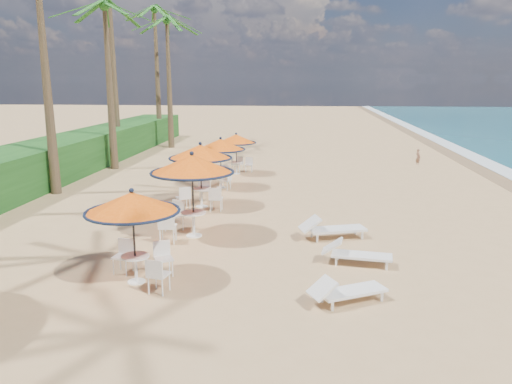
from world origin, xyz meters
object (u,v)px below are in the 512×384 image
lounger_near (345,290)px  station_1 (190,172)px  station_2 (201,160)px  lounger_far (331,228)px  station_3 (220,151)px  station_4 (237,144)px  station_0 (135,214)px  lounger_mid (354,253)px

lounger_near → station_1: bearing=107.8°
station_1 → station_2: station_1 is taller
station_2 → lounger_far: size_ratio=1.17×
station_3 → lounger_near: 12.36m
station_4 → lounger_near: station_4 is taller
station_4 → station_2: bearing=-93.4°
station_2 → station_3: bearing=87.5°
station_0 → station_3: bearing=89.0°
lounger_mid → lounger_far: 2.17m
station_1 → lounger_mid: (4.80, -1.93, -1.72)m
station_2 → station_4: bearing=86.6°
lounger_mid → lounger_far: size_ratio=0.88×
lounger_near → lounger_far: (-0.11, 4.49, 0.04)m
lounger_near → lounger_mid: (0.42, 2.39, 0.01)m
station_1 → lounger_mid: size_ratio=1.42×
station_4 → lounger_far: size_ratio=1.00×
station_2 → lounger_near: (4.81, -7.92, -1.52)m
station_3 → station_4: (0.26, 3.48, -0.12)m
station_3 → lounger_near: (4.66, -11.37, -1.38)m
lounger_near → lounger_far: size_ratio=0.85×
lounger_near → lounger_far: 4.50m
station_1 → lounger_near: (4.39, -4.32, -1.73)m
station_0 → station_3: size_ratio=1.01×
station_1 → lounger_near: size_ratio=1.46×
station_0 → lounger_mid: (5.27, 1.70, -1.39)m
station_1 → station_3: size_ratio=1.15×
station_1 → station_4: (-0.01, 10.53, -0.47)m
station_4 → lounger_mid: bearing=-68.9°
station_1 → lounger_far: size_ratio=1.25×
station_1 → lounger_mid: bearing=-21.9°
lounger_near → station_0: bearing=144.2°
station_2 → station_3: station_2 is taller
station_1 → station_3: bearing=92.2°
station_1 → lounger_near: station_1 is taller
lounger_far → lounger_mid: bearing=-93.4°
station_0 → lounger_near: (4.85, -0.69, -1.40)m
lounger_far → station_3: bearing=106.1°
station_2 → station_4: station_2 is taller
station_3 → station_4: 3.50m
station_4 → lounger_far: station_4 is taller
station_0 → station_1: bearing=82.7°
lounger_mid → station_4: bearing=119.4°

